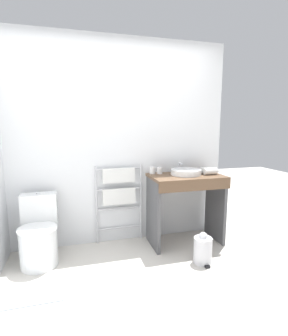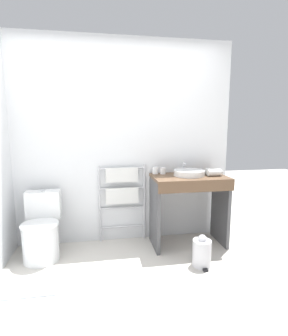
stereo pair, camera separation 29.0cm
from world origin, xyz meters
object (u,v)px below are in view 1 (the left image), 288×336
object	(u,v)px
cup_near_wall	(152,170)
toilet	(39,237)
hair_dryer	(210,171)
sink_basin	(186,172)
trash_bin	(203,249)
cup_near_edge	(160,170)
towel_radiator	(119,191)

from	to	relation	value
cup_near_wall	toilet	bearing A→B (deg)	-169.67
hair_dryer	toilet	bearing A→B (deg)	-179.96
sink_basin	hair_dryer	world-z (taller)	hair_dryer
toilet	cup_near_wall	xyz separation A→B (m)	(1.35, 0.25, 0.62)
toilet	trash_bin	world-z (taller)	toilet
hair_dryer	trash_bin	world-z (taller)	hair_dryer
cup_near_wall	cup_near_edge	xyz separation A→B (m)	(0.09, -0.03, -0.00)
sink_basin	cup_near_edge	bearing A→B (deg)	152.32
toilet	towel_radiator	distance (m)	1.05
cup_near_wall	trash_bin	distance (m)	1.11
cup_near_wall	hair_dryer	distance (m)	0.72
cup_near_wall	hair_dryer	bearing A→B (deg)	-19.85
towel_radiator	hair_dryer	world-z (taller)	towel_radiator
cup_near_wall	trash_bin	bearing A→B (deg)	-64.06
cup_near_edge	cup_near_wall	bearing A→B (deg)	164.12
hair_dryer	cup_near_edge	bearing A→B (deg)	159.55
toilet	cup_near_wall	world-z (taller)	cup_near_wall
cup_near_edge	trash_bin	size ratio (longest dim) A/B	0.24
cup_near_wall	trash_bin	world-z (taller)	cup_near_wall
toilet	trash_bin	bearing A→B (deg)	-15.63
towel_radiator	sink_basin	world-z (taller)	towel_radiator
sink_basin	trash_bin	size ratio (longest dim) A/B	1.09
cup_near_edge	hair_dryer	xyz separation A→B (m)	(0.59, -0.22, 0.00)
cup_near_edge	trash_bin	xyz separation A→B (m)	(0.26, -0.70, -0.77)
cup_near_wall	cup_near_edge	size ratio (longest dim) A/B	1.06
cup_near_edge	hair_dryer	size ratio (longest dim) A/B	0.38
toilet	towel_radiator	size ratio (longest dim) A/B	0.75
trash_bin	cup_near_edge	bearing A→B (deg)	110.56
cup_near_wall	hair_dryer	size ratio (longest dim) A/B	0.40
trash_bin	hair_dryer	bearing A→B (deg)	55.67
toilet	cup_near_edge	size ratio (longest dim) A/B	8.95
towel_radiator	cup_near_edge	distance (m)	0.57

